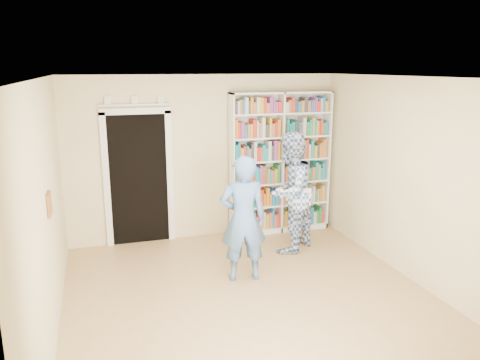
% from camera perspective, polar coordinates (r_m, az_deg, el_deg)
% --- Properties ---
extents(floor, '(5.00, 5.00, 0.00)m').
position_cam_1_polar(floor, '(5.94, 1.63, -14.66)').
color(floor, '#AA8452').
rests_on(floor, ground).
extents(ceiling, '(5.00, 5.00, 0.00)m').
position_cam_1_polar(ceiling, '(5.23, 1.84, 12.35)').
color(ceiling, white).
rests_on(ceiling, wall_back).
extents(wall_back, '(4.50, 0.00, 4.50)m').
position_cam_1_polar(wall_back, '(7.78, -4.27, 2.75)').
color(wall_back, beige).
rests_on(wall_back, floor).
extents(wall_left, '(0.00, 5.00, 5.00)m').
position_cam_1_polar(wall_left, '(5.19, -22.56, -3.88)').
color(wall_left, beige).
rests_on(wall_left, floor).
extents(wall_right, '(0.00, 5.00, 5.00)m').
position_cam_1_polar(wall_right, '(6.50, 20.83, -0.30)').
color(wall_right, beige).
rests_on(wall_right, floor).
extents(bookshelf, '(1.75, 0.33, 2.41)m').
position_cam_1_polar(bookshelf, '(8.04, 4.88, 2.14)').
color(bookshelf, white).
rests_on(bookshelf, floor).
extents(doorway, '(1.10, 0.08, 2.43)m').
position_cam_1_polar(doorway, '(7.63, -12.29, 0.94)').
color(doorway, black).
rests_on(doorway, floor).
extents(wall_art, '(0.03, 0.25, 0.25)m').
position_cam_1_polar(wall_art, '(5.36, -22.22, -2.73)').
color(wall_art, brown).
rests_on(wall_art, wall_left).
extents(man_blue, '(0.68, 0.49, 1.71)m').
position_cam_1_polar(man_blue, '(6.21, 0.39, -4.76)').
color(man_blue, '#5079B2').
rests_on(man_blue, floor).
extents(man_plaid, '(1.16, 1.12, 1.88)m').
position_cam_1_polar(man_plaid, '(7.23, 6.07, -1.49)').
color(man_plaid, '#34589E').
rests_on(man_plaid, floor).
extents(paper_sheet, '(0.19, 0.04, 0.27)m').
position_cam_1_polar(paper_sheet, '(7.10, 7.92, -2.08)').
color(paper_sheet, white).
rests_on(paper_sheet, man_plaid).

